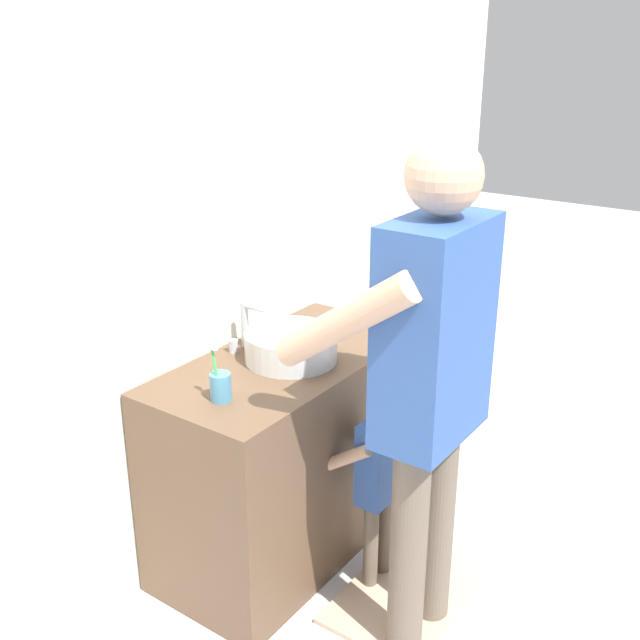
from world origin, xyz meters
TOP-DOWN VIEW (x-y plane):
  - ground_plane at (0.00, 0.00)m, footprint 14.00×14.00m
  - back_wall at (0.00, 0.62)m, footprint 4.40×0.08m
  - vanity_cabinet at (0.00, 0.30)m, footprint 1.11×0.54m
  - sink_basin at (0.00, 0.28)m, footprint 0.34×0.34m
  - faucet at (0.00, 0.49)m, footprint 0.18×0.14m
  - toothbrush_cup at (-0.39, 0.27)m, footprint 0.07×0.07m
  - bath_mat at (0.00, -0.25)m, footprint 0.64×0.40m
  - child_toddler at (0.00, -0.10)m, footprint 0.24×0.24m
  - adult_parent at (-0.14, -0.35)m, footprint 0.52×0.55m

SIDE VIEW (x-z plane):
  - ground_plane at x=0.00m, z-range 0.00..0.00m
  - bath_mat at x=0.00m, z-range 0.00..0.02m
  - vanity_cabinet at x=0.00m, z-range 0.00..0.81m
  - child_toddler at x=0.00m, z-range 0.08..0.87m
  - toothbrush_cup at x=-0.39m, z-range 0.76..0.96m
  - sink_basin at x=0.00m, z-range 0.81..0.92m
  - faucet at x=0.00m, z-range 0.80..0.98m
  - adult_parent at x=-0.14m, z-range 0.17..1.85m
  - back_wall at x=0.00m, z-range 0.00..2.70m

